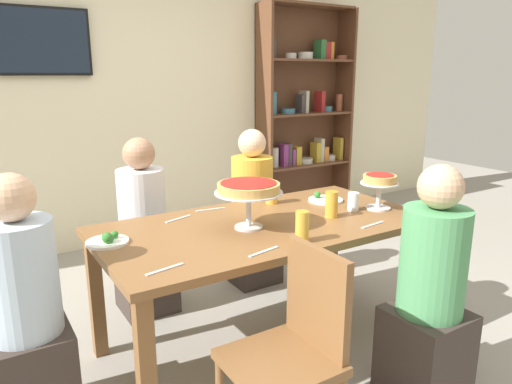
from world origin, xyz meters
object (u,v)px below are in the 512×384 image
at_px(salad_plate_near_diner, 325,199).
at_px(water_glass_clear_near, 353,201).
at_px(bookshelf, 303,115).
at_px(cutlery_knife_near, 178,219).
at_px(diner_far_right, 252,218).
at_px(beer_glass_amber_tall, 272,192).
at_px(beer_glass_amber_short, 332,204).
at_px(cutlery_fork_near, 210,209).
at_px(deep_dish_pizza_stand, 249,190).
at_px(television, 34,41).
at_px(dining_table, 266,237).
at_px(salad_plate_far_diner, 108,240).
at_px(cutlery_fork_far, 264,252).
at_px(chair_near_left, 294,345).
at_px(personal_pizza_stand, 379,183).
at_px(diner_far_left, 144,239).
at_px(diner_head_west, 27,323).
at_px(beer_glass_amber_spare, 302,227).
at_px(diner_near_right, 429,303).
at_px(cutlery_knife_far, 165,269).
at_px(cutlery_spare_fork, 373,225).

distance_m(salad_plate_near_diner, water_glass_clear_near, 0.26).
xyz_separation_m(bookshelf, cutlery_knife_near, (-2.18, -1.71, -0.36)).
relative_size(diner_far_right, cutlery_knife_near, 6.39).
bearing_deg(beer_glass_amber_tall, diner_far_right, 72.50).
xyz_separation_m(bookshelf, water_glass_clear_near, (-1.23, -2.10, -0.31)).
height_order(beer_glass_amber_short, cutlery_fork_near, beer_glass_amber_short).
relative_size(bookshelf, salad_plate_near_diner, 10.11).
distance_m(deep_dish_pizza_stand, beer_glass_amber_tall, 0.52).
bearing_deg(diner_far_right, television, -138.56).
bearing_deg(diner_far_right, dining_table, -26.77).
bearing_deg(deep_dish_pizza_stand, water_glass_clear_near, -3.87).
bearing_deg(bookshelf, deep_dish_pizza_stand, -133.29).
xyz_separation_m(salad_plate_far_diner, cutlery_fork_far, (0.57, -0.49, -0.02)).
height_order(diner_far_right, cutlery_fork_near, diner_far_right).
distance_m(chair_near_left, cutlery_knife_near, 1.06).
height_order(television, salad_plate_near_diner, television).
bearing_deg(personal_pizza_stand, water_glass_clear_near, 159.13).
xyz_separation_m(diner_far_right, salad_plate_far_diner, (-1.22, -0.66, 0.27)).
relative_size(diner_far_left, diner_far_right, 1.00).
bearing_deg(deep_dish_pizza_stand, dining_table, 13.86).
xyz_separation_m(personal_pizza_stand, beer_glass_amber_short, (-0.35, 0.02, -0.08)).
distance_m(diner_head_west, cutlery_fork_near, 1.16).
xyz_separation_m(salad_plate_near_diner, beer_glass_amber_spare, (-0.59, -0.53, 0.06)).
distance_m(television, diner_near_right, 3.38).
bearing_deg(cutlery_fork_far, beer_glass_amber_short, 10.23).
bearing_deg(dining_table, beer_glass_amber_spare, -93.35).
height_order(diner_near_right, cutlery_knife_far, diner_near_right).
xyz_separation_m(diner_far_left, cutlery_spare_fork, (0.90, -1.12, 0.25)).
distance_m(salad_plate_near_diner, beer_glass_amber_spare, 0.79).
relative_size(deep_dish_pizza_stand, cutlery_fork_near, 1.98).
height_order(chair_near_left, salad_plate_far_diner, chair_near_left).
relative_size(personal_pizza_stand, salad_plate_far_diner, 1.12).
bearing_deg(salad_plate_far_diner, beer_glass_amber_short, -11.05).
xyz_separation_m(television, personal_pizza_stand, (1.49, -2.24, -0.88)).
relative_size(bookshelf, chair_near_left, 2.54).
xyz_separation_m(dining_table, diner_far_right, (0.39, 0.78, -0.17)).
distance_m(dining_table, beer_glass_amber_spare, 0.39).
distance_m(dining_table, cutlery_knife_far, 0.78).
height_order(diner_near_right, beer_glass_amber_spare, diner_near_right).
xyz_separation_m(bookshelf, television, (-2.58, 0.09, 0.67)).
bearing_deg(water_glass_clear_near, cutlery_fork_far, -160.71).
xyz_separation_m(salad_plate_far_diner, beer_glass_amber_spare, (0.80, -0.47, 0.06)).
relative_size(deep_dish_pizza_stand, beer_glass_amber_spare, 2.31).
bearing_deg(deep_dish_pizza_stand, bookshelf, 46.71).
relative_size(salad_plate_far_diner, beer_glass_amber_short, 1.35).
xyz_separation_m(diner_far_left, water_glass_clear_near, (1.00, -0.85, 0.30)).
relative_size(diner_far_right, water_glass_clear_near, 10.60).
relative_size(beer_glass_amber_short, beer_glass_amber_spare, 0.97).
bearing_deg(cutlery_fork_near, diner_far_left, -46.83).
height_order(diner_near_right, cutlery_spare_fork, diner_near_right).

